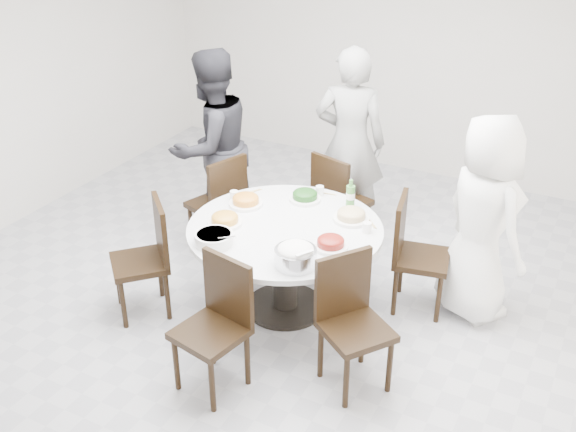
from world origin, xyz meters
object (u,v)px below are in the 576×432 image
at_px(chair_sw, 139,260).
at_px(chair_se, 356,328).
at_px(rice_bowl, 296,257).
at_px(soup_bowl, 214,239).
at_px(diner_left, 212,147).
at_px(diner_right, 483,219).
at_px(beverage_bottle, 351,194).
at_px(chair_ne, 422,256).
at_px(dining_table, 285,268).
at_px(chair_n, 343,200).
at_px(diner_middle, 350,143).
at_px(chair_nw, 216,202).
at_px(chair_s, 210,330).

height_order(chair_sw, chair_se, same).
xyz_separation_m(rice_bowl, soup_bowl, (-0.66, -0.01, -0.02)).
relative_size(diner_left, soup_bowl, 6.35).
bearing_deg(diner_left, diner_right, 104.93).
bearing_deg(chair_se, beverage_bottle, 61.02).
xyz_separation_m(chair_ne, chair_se, (-0.11, -1.09, 0.00)).
bearing_deg(chair_sw, rice_bowl, 48.32).
distance_m(diner_right, diner_left, 2.51).
relative_size(dining_table, chair_ne, 1.58).
height_order(chair_n, diner_left, diner_left).
bearing_deg(chair_se, soup_bowl, 120.45).
bearing_deg(rice_bowl, chair_sw, -175.17).
bearing_deg(chair_se, dining_table, 91.24).
bearing_deg(diner_right, beverage_bottle, 47.30).
distance_m(chair_n, rice_bowl, 1.65).
relative_size(chair_ne, diner_middle, 0.52).
bearing_deg(chair_ne, chair_n, 46.01).
bearing_deg(chair_ne, beverage_bottle, 78.04).
xyz_separation_m(chair_sw, diner_left, (-0.19, 1.35, 0.43)).
xyz_separation_m(chair_n, chair_nw, (-1.01, -0.57, 0.00)).
height_order(dining_table, rice_bowl, rice_bowl).
xyz_separation_m(chair_se, diner_right, (0.50, 1.24, 0.35)).
relative_size(chair_se, beverage_bottle, 3.91).
height_order(chair_se, beverage_bottle, beverage_bottle).
bearing_deg(diner_right, chair_s, 91.17).
bearing_deg(diner_left, soup_bowl, 51.31).
bearing_deg(dining_table, chair_n, 90.02).
bearing_deg(rice_bowl, chair_se, -12.94).
distance_m(chair_nw, beverage_bottle, 1.38).
xyz_separation_m(chair_se, diner_left, (-2.01, 1.36, 0.43)).
xyz_separation_m(chair_n, diner_middle, (-0.09, 0.33, 0.43)).
distance_m(dining_table, diner_middle, 1.55).
height_order(diner_right, rice_bowl, diner_right).
relative_size(chair_ne, diner_right, 0.58).
bearing_deg(chair_s, chair_nw, 133.34).
bearing_deg(beverage_bottle, chair_ne, -0.85).
bearing_deg(chair_nw, diner_left, -126.16).
distance_m(chair_ne, chair_nw, 1.95).
xyz_separation_m(chair_s, diner_left, (-1.16, 1.83, 0.43)).
xyz_separation_m(chair_s, rice_bowl, (0.33, 0.59, 0.34)).
bearing_deg(chair_sw, dining_table, 73.16).
bearing_deg(chair_sw, chair_ne, 72.77).
height_order(chair_s, rice_bowl, chair_s).
bearing_deg(chair_nw, dining_table, 79.01).
height_order(chair_n, chair_s, same).
relative_size(chair_n, diner_left, 0.53).
bearing_deg(diner_left, chair_se, 73.53).
bearing_deg(chair_ne, chair_se, 163.34).
relative_size(chair_n, beverage_bottle, 3.91).
height_order(chair_n, beverage_bottle, beverage_bottle).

